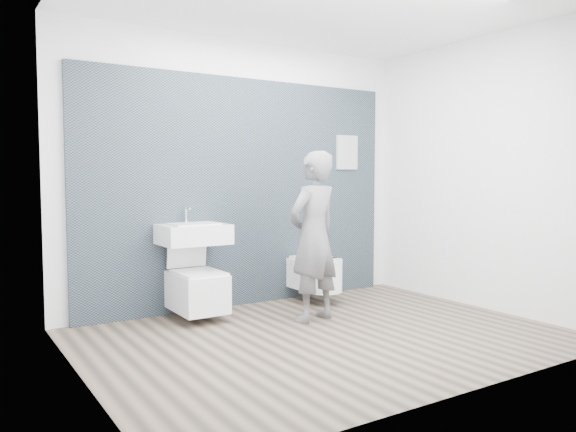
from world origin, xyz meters
TOP-DOWN VIEW (x-y plane):
  - ground at (0.00, 0.00)m, footprint 4.00×4.00m
  - room_shell at (0.00, 0.00)m, footprint 4.00×4.00m
  - tile_wall at (0.00, 1.47)m, footprint 3.60×0.06m
  - washbasin at (-0.70, 1.20)m, footprint 0.64×0.48m
  - toilet_square at (-0.70, 1.14)m, footprint 0.43×0.62m
  - toilet_rounded at (0.71, 1.11)m, footprint 0.39×0.65m
  - info_placard at (1.35, 1.43)m, footprint 0.30×0.03m
  - visitor at (0.23, 0.50)m, footprint 0.66×0.51m

SIDE VIEW (x-z plane):
  - ground at x=0.00m, z-range 0.00..0.00m
  - tile_wall at x=0.00m, z-range -1.20..1.20m
  - info_placard at x=1.35m, z-range -0.20..0.20m
  - toilet_square at x=-0.70m, z-range -0.13..0.71m
  - toilet_rounded at x=0.71m, z-range 0.13..0.49m
  - visitor at x=0.23m, z-range 0.00..1.61m
  - washbasin at x=-0.70m, z-range 0.58..1.06m
  - room_shell at x=0.00m, z-range -0.26..3.74m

